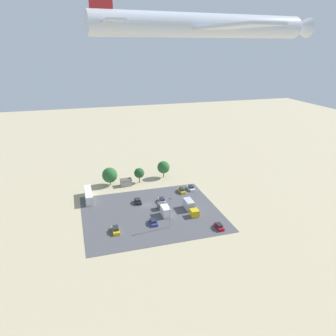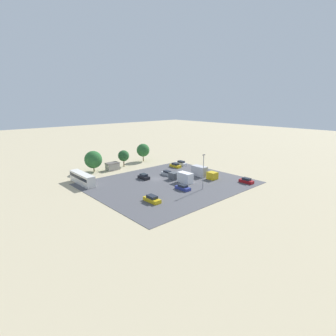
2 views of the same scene
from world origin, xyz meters
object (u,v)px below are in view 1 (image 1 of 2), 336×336
at_px(parked_car_0, 162,200).
at_px(parked_car_1, 138,201).
at_px(shed_building, 126,182).
at_px(bus, 88,195).
at_px(parked_car_4, 219,226).
at_px(parked_truck_0, 164,210).
at_px(parked_truck_1, 190,207).
at_px(parked_car_6, 182,190).
at_px(parked_car_5, 116,230).
at_px(parked_car_3, 191,188).
at_px(airplane, 210,26).
at_px(parked_car_2, 153,222).

distance_m(parked_car_0, parked_car_1, 8.56).
relative_size(shed_building, bus, 0.39).
relative_size(parked_car_4, parked_truck_0, 0.50).
relative_size(shed_building, parked_car_1, 1.12).
xyz_separation_m(parked_car_0, parked_truck_1, (-7.42, 9.04, 0.84)).
bearing_deg(parked_car_4, parked_car_6, -85.13).
distance_m(parked_car_1, parked_car_6, 18.30).
bearing_deg(parked_car_5, parked_car_6, -143.01).
bearing_deg(parked_truck_1, parked_car_3, -111.08).
height_order(parked_car_5, parked_truck_1, parked_truck_1).
xyz_separation_m(parked_car_0, airplane, (5.60, 49.22, 54.71)).
bearing_deg(bus, shed_building, -150.44).
distance_m(parked_car_4, parked_car_6, 28.30).
relative_size(shed_building, parked_truck_0, 0.54).
height_order(shed_building, bus, bus).
height_order(parked_car_0, parked_car_5, parked_car_5).
distance_m(parked_car_0, parked_truck_0, 8.54).
bearing_deg(parked_car_5, parked_car_4, 166.98).
distance_m(parked_car_2, parked_truck_1, 14.93).
bearing_deg(parked_car_6, airplane, 74.77).
distance_m(parked_car_6, airplane, 79.10).
bearing_deg(parked_car_6, parked_car_5, 36.99).
distance_m(parked_car_0, parked_car_3, 15.43).
bearing_deg(parked_car_5, parked_car_2, -173.51).
distance_m(bus, airplane, 82.02).
relative_size(bus, parked_car_1, 2.89).
xyz_separation_m(parked_car_5, parked_truck_0, (-17.13, -6.86, 0.74)).
bearing_deg(parked_car_5, parked_truck_0, -158.18).
bearing_deg(parked_car_3, parked_truck_1, -111.08).
relative_size(parked_car_1, airplane, 0.10).
relative_size(bus, parked_car_4, 2.79).
height_order(parked_car_4, airplane, airplane).
relative_size(parked_car_3, parked_car_6, 1.00).
distance_m(parked_car_2, airplane, 65.18).
bearing_deg(parked_car_5, parked_truck_1, -166.67).
distance_m(parked_car_0, parked_car_2, 15.39).
bearing_deg(parked_car_3, airplane, -108.87).
bearing_deg(airplane, parked_truck_1, 156.49).
relative_size(parked_car_3, airplane, 0.12).
distance_m(shed_building, parked_truck_1, 32.36).
bearing_deg(parked_car_1, parked_car_0, 168.64).
bearing_deg(parked_car_0, parked_car_6, 32.19).
xyz_separation_m(parked_car_4, airplane, (17.41, 26.95, 54.70)).
distance_m(parked_car_2, parked_car_4, 20.32).
height_order(shed_building, parked_truck_0, parked_truck_0).
distance_m(parked_car_1, parked_car_4, 31.34).
bearing_deg(parked_car_6, parked_car_1, 13.39).
height_order(parked_car_3, parked_truck_0, parked_truck_0).
relative_size(parked_car_6, parked_truck_1, 0.51).
xyz_separation_m(bus, parked_car_2, (-18.18, 23.68, -1.17)).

